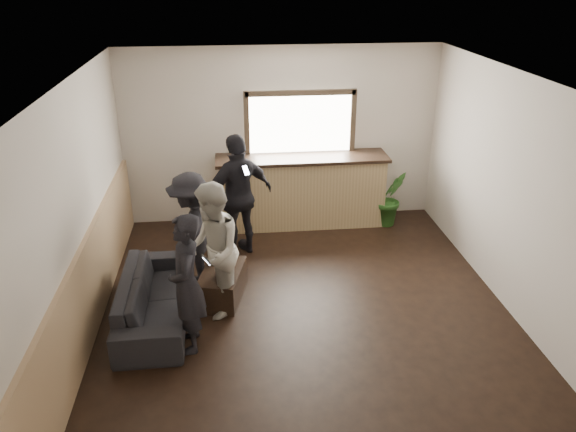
{
  "coord_description": "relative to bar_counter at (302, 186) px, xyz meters",
  "views": [
    {
      "loc": [
        -0.83,
        -5.62,
        3.9
      ],
      "look_at": [
        -0.17,
        0.4,
        1.17
      ],
      "focal_mm": 35.0,
      "sensor_mm": 36.0,
      "label": 1
    }
  ],
  "objects": [
    {
      "name": "ground",
      "position": [
        -0.3,
        -2.7,
        -0.64
      ],
      "size": [
        5.0,
        6.0,
        0.01
      ],
      "primitive_type": "cube",
      "color": "black"
    },
    {
      "name": "room_shell",
      "position": [
        -1.04,
        -2.7,
        0.83
      ],
      "size": [
        5.01,
        6.01,
        2.8
      ],
      "color": "silver",
      "rests_on": "ground"
    },
    {
      "name": "bar_counter",
      "position": [
        0.0,
        0.0,
        0.0
      ],
      "size": [
        2.7,
        0.68,
        2.13
      ],
      "color": "#9D8055",
      "rests_on": "ground"
    },
    {
      "name": "sofa",
      "position": [
        -2.09,
        -2.5,
        -0.36
      ],
      "size": [
        0.77,
        1.95,
        0.57
      ],
      "primitive_type": "imported",
      "rotation": [
        0.0,
        0.0,
        1.58
      ],
      "color": "black",
      "rests_on": "ground"
    },
    {
      "name": "coffee_table",
      "position": [
        -1.29,
        -2.13,
        -0.45
      ],
      "size": [
        0.66,
        0.94,
        0.38
      ],
      "primitive_type": "cube",
      "rotation": [
        0.0,
        0.0,
        -0.23
      ],
      "color": "black",
      "rests_on": "ground"
    },
    {
      "name": "cup_a",
      "position": [
        -1.41,
        -1.94,
        -0.21
      ],
      "size": [
        0.15,
        0.15,
        0.1
      ],
      "primitive_type": "imported",
      "rotation": [
        0.0,
        0.0,
        1.78
      ],
      "color": "silver",
      "rests_on": "coffee_table"
    },
    {
      "name": "cup_b",
      "position": [
        -1.24,
        -2.24,
        -0.22
      ],
      "size": [
        0.1,
        0.1,
        0.09
      ],
      "primitive_type": "imported",
      "rotation": [
        0.0,
        0.0,
        4.75
      ],
      "color": "silver",
      "rests_on": "coffee_table"
    },
    {
      "name": "potted_plant",
      "position": [
        1.42,
        -0.2,
        -0.18
      ],
      "size": [
        0.58,
        0.5,
        0.91
      ],
      "primitive_type": "imported",
      "rotation": [
        0.0,
        0.0,
        0.21
      ],
      "color": "#2D6623",
      "rests_on": "ground"
    },
    {
      "name": "person_a",
      "position": [
        -1.64,
        -3.1,
        0.15
      ],
      "size": [
        0.47,
        0.6,
        1.59
      ],
      "rotation": [
        0.0,
        0.0,
        -1.52
      ],
      "color": "black",
      "rests_on": "ground"
    },
    {
      "name": "person_b",
      "position": [
        -1.38,
        -2.43,
        0.19
      ],
      "size": [
        0.69,
        0.85,
        1.66
      ],
      "rotation": [
        0.0,
        0.0,
        -1.49
      ],
      "color": "#B8B3A6",
      "rests_on": "ground"
    },
    {
      "name": "person_c",
      "position": [
        -1.64,
        -1.79,
        0.14
      ],
      "size": [
        0.65,
        1.05,
        1.57
      ],
      "rotation": [
        0.0,
        0.0,
        -1.64
      ],
      "color": "black",
      "rests_on": "ground"
    },
    {
      "name": "person_d",
      "position": [
        -1.02,
        -0.93,
        0.26
      ],
      "size": [
        1.14,
        0.88,
        1.8
      ],
      "rotation": [
        0.0,
        0.0,
        -2.66
      ],
      "color": "black",
      "rests_on": "ground"
    }
  ]
}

